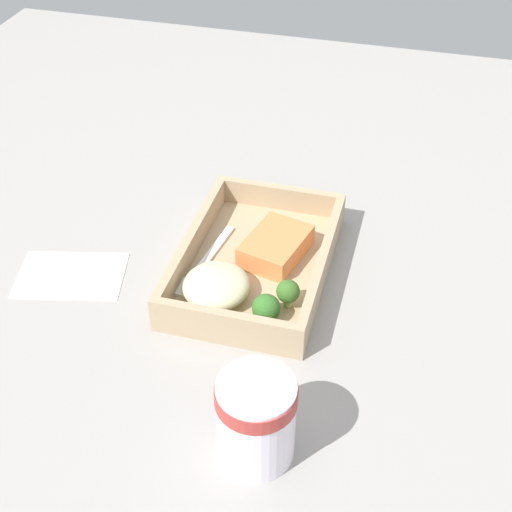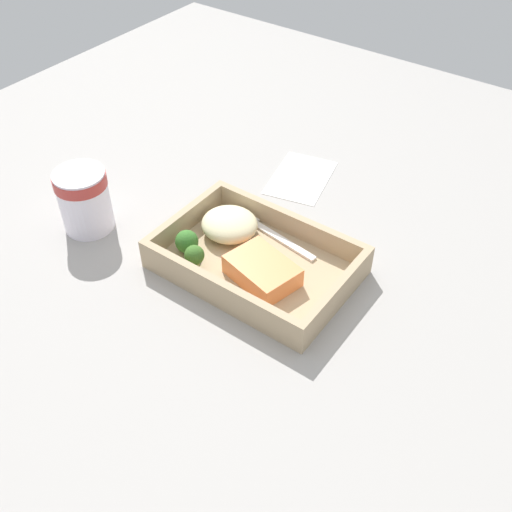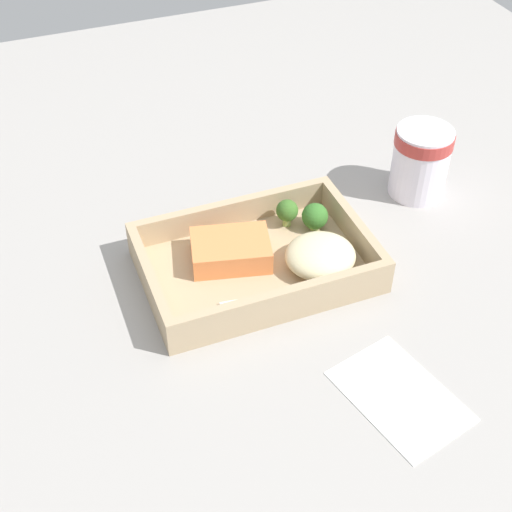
{
  "view_description": "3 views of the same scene",
  "coord_description": "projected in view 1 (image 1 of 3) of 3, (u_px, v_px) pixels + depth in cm",
  "views": [
    {
      "loc": [
        71.35,
        19.27,
        63.75
      ],
      "look_at": [
        0.0,
        0.0,
        2.7
      ],
      "focal_mm": 50.0,
      "sensor_mm": 36.0,
      "label": 1
    },
    {
      "loc": [
        -38.33,
        53.02,
        62.64
      ],
      "look_at": [
        0.0,
        0.0,
        2.7
      ],
      "focal_mm": 42.0,
      "sensor_mm": 36.0,
      "label": 2
    },
    {
      "loc": [
        -24.17,
        -62.43,
        63.18
      ],
      "look_at": [
        0.0,
        0.0,
        2.7
      ],
      "focal_mm": 50.0,
      "sensor_mm": 36.0,
      "label": 3
    }
  ],
  "objects": [
    {
      "name": "mashed_potatoes",
      "position": [
        216.0,
        286.0,
        0.91
      ],
      "size": [
        9.05,
        8.61,
        3.67
      ],
      "primitive_type": "ellipsoid",
      "color": "beige",
      "rests_on": "takeout_tray"
    },
    {
      "name": "fork",
      "position": [
        203.0,
        265.0,
        0.96
      ],
      "size": [
        15.88,
        3.84,
        0.44
      ],
      "color": "white",
      "rests_on": "takeout_tray"
    },
    {
      "name": "broccoli_floret_2",
      "position": [
        266.0,
        308.0,
        0.87
      ],
      "size": [
        3.57,
        3.57,
        3.85
      ],
      "color": "#85A75A",
      "rests_on": "takeout_tray"
    },
    {
      "name": "takeout_tray",
      "position": [
        256.0,
        268.0,
        0.97
      ],
      "size": [
        28.77,
        19.32,
        1.2
      ],
      "primitive_type": "cube",
      "color": "tan",
      "rests_on": "ground_plane"
    },
    {
      "name": "tray_rim",
      "position": [
        256.0,
        254.0,
        0.96
      ],
      "size": [
        28.77,
        19.32,
        3.75
      ],
      "color": "tan",
      "rests_on": "takeout_tray"
    },
    {
      "name": "broccoli_floret_1",
      "position": [
        288.0,
        292.0,
        0.89
      ],
      "size": [
        3.0,
        3.0,
        3.98
      ],
      "color": "#8AAC5B",
      "rests_on": "takeout_tray"
    },
    {
      "name": "receipt_slip",
      "position": [
        71.0,
        275.0,
        0.97
      ],
      "size": [
        12.75,
        16.18,
        0.24
      ],
      "primitive_type": "cube",
      "rotation": [
        0.0,
        0.0,
        0.23
      ],
      "color": "white",
      "rests_on": "ground_plane"
    },
    {
      "name": "salmon_fillet",
      "position": [
        276.0,
        246.0,
        0.97
      ],
      "size": [
        11.36,
        9.22,
        3.14
      ],
      "primitive_type": "cube",
      "rotation": [
        0.0,
        0.0,
        -0.24
      ],
      "color": "#EC8348",
      "rests_on": "takeout_tray"
    },
    {
      "name": "paper_cup",
      "position": [
        256.0,
        416.0,
        0.71
      ],
      "size": [
        8.26,
        8.26,
        10.42
      ],
      "color": "white",
      "rests_on": "ground_plane"
    },
    {
      "name": "ground_plane",
      "position": [
        256.0,
        277.0,
        0.98
      ],
      "size": [
        160.0,
        160.0,
        2.0
      ],
      "primitive_type": "cube",
      "color": "#9B9793"
    }
  ]
}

